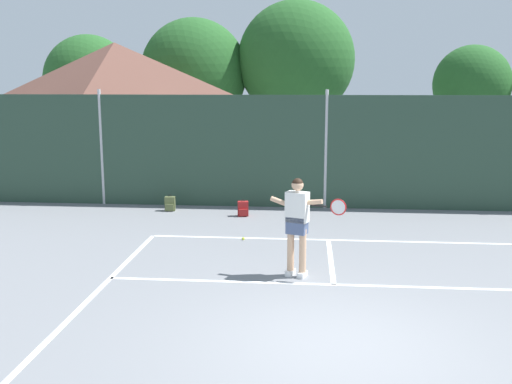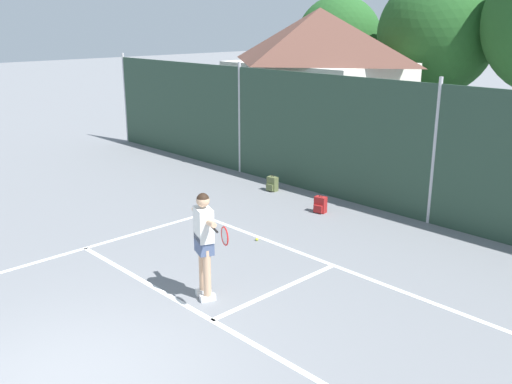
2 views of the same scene
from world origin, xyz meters
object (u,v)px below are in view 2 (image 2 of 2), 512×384
(backpack_olive, at_px, (272,184))
(backpack_red, at_px, (320,205))
(tennis_ball, at_px, (257,239))
(tennis_player, at_px, (204,237))

(backpack_olive, bearing_deg, backpack_red, -12.57)
(tennis_ball, distance_m, backpack_red, 2.43)
(tennis_ball, height_order, backpack_red, backpack_red)
(tennis_player, height_order, tennis_ball, tennis_player)
(tennis_ball, xyz_separation_m, backpack_red, (-0.27, 2.41, 0.16))
(tennis_player, distance_m, backpack_red, 5.17)
(tennis_ball, bearing_deg, backpack_red, 96.46)
(backpack_red, bearing_deg, tennis_ball, -83.54)
(tennis_player, distance_m, backpack_olive, 6.53)
(tennis_player, xyz_separation_m, backpack_olive, (-3.67, 5.32, -0.92))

